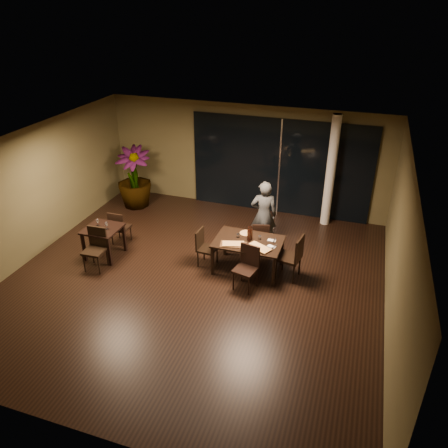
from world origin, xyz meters
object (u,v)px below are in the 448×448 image
main_table (248,244)px  side_table (103,233)px  potted_plant (134,178)px  bottle_a (249,233)px  bottle_b (249,235)px  chair_main_far (261,237)px  chair_main_near (247,265)px  bottle_c (251,233)px  chair_side_far (119,226)px  diner (264,215)px  chair_main_right (293,255)px  chair_side_near (96,246)px  chair_main_left (204,245)px

main_table → side_table: (-3.40, -0.50, -0.05)m
potted_plant → bottle_a: (4.03, -2.17, 0.02)m
bottle_b → chair_main_far: bearing=82.4°
chair_main_near → bottle_c: 0.80m
chair_main_far → bottle_b: bottle_b is taller
chair_side_far → potted_plant: (-0.70, 2.13, 0.39)m
chair_main_far → diner: diner is taller
chair_main_right → bottle_b: 1.05m
chair_side_near → main_table: bearing=13.8°
bottle_a → bottle_b: bearing=-64.1°
side_table → chair_side_near: 0.49m
main_table → potted_plant: (-4.05, 2.22, 0.21)m
bottle_a → chair_side_near: bearing=-162.7°
bottle_a → bottle_b: 0.07m
chair_main_near → diner: (-0.09, 1.74, 0.33)m
chair_main_far → bottle_c: (-0.08, -0.62, 0.43)m
main_table → chair_side_far: size_ratio=1.67×
chair_main_right → bottle_c: size_ratio=3.15×
bottle_c → potted_plant: bearing=152.3°
main_table → potted_plant: bearing=151.2°
chair_main_left → bottle_c: (1.05, 0.18, 0.42)m
bottle_a → diner: bearing=85.9°
chair_main_left → chair_main_near: bearing=-110.0°
chair_side_far → bottle_a: 3.36m
chair_main_right → chair_side_near: (-4.32, -0.96, -0.03)m
chair_main_far → chair_main_near: (0.04, -1.32, 0.05)m
diner → bottle_c: size_ratio=5.23×
main_table → bottle_b: bearing=-21.9°
main_table → chair_side_near: chair_side_near is taller
side_table → potted_plant: potted_plant is taller
bottle_a → bottle_c: (0.04, 0.03, 0.00)m
bottle_c → chair_main_left: bearing=-170.3°
chair_side_near → diner: diner is taller
chair_main_far → potted_plant: (-4.16, 1.52, 0.40)m
chair_main_right → diner: 1.51m
chair_main_left → chair_main_right: (2.03, 0.09, 0.09)m
diner → bottle_a: size_ratio=5.35×
potted_plant → bottle_b: (4.06, -2.23, 0.01)m
diner → potted_plant: bearing=-29.7°
bottle_b → chair_side_far: bearing=178.3°
chair_main_far → chair_main_near: size_ratio=0.90×
side_table → diner: 3.84m
main_table → chair_main_far: size_ratio=1.72×
bottle_a → chair_main_near: bearing=-76.1°
chair_main_far → bottle_c: bearing=68.1°
bottle_a → bottle_b: bottle_a is taller
chair_main_near → bottle_a: bottle_a is taller
main_table → side_table: size_ratio=1.88×
chair_main_far → chair_side_far: 3.51m
chair_main_left → diner: (1.08, 1.22, 0.37)m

